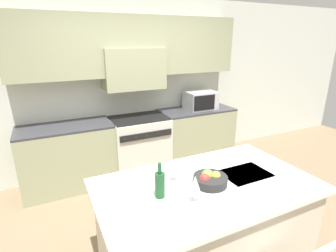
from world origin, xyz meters
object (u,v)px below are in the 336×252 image
(microwave, at_px, (201,100))
(wine_glass_far, at_px, (175,165))
(wine_bottle, at_px, (160,184))
(wine_glass_near, at_px, (195,184))
(range_stove, at_px, (139,146))
(fruit_bowl, at_px, (210,179))

(microwave, xyz_separation_m, wine_glass_far, (-1.47, -1.90, -0.04))
(wine_bottle, relative_size, wine_glass_near, 1.32)
(range_stove, distance_m, wine_bottle, 2.18)
(range_stove, xyz_separation_m, fruit_bowl, (-0.09, -2.05, 0.48))
(wine_bottle, distance_m, wine_glass_near, 0.28)
(range_stove, bearing_deg, microwave, 0.94)
(wine_bottle, xyz_separation_m, fruit_bowl, (0.46, -0.01, -0.07))
(microwave, bearing_deg, fruit_bowl, -120.58)
(microwave, relative_size, wine_bottle, 1.76)
(wine_glass_near, bearing_deg, range_stove, 81.34)
(wine_glass_far, bearing_deg, microwave, 52.33)
(microwave, relative_size, wine_glass_near, 2.32)
(range_stove, height_order, fruit_bowl, fruit_bowl)
(microwave, distance_m, wine_bottle, 2.66)
(range_stove, distance_m, microwave, 1.29)
(fruit_bowl, bearing_deg, wine_bottle, 178.64)
(microwave, height_order, wine_glass_near, microwave)
(wine_bottle, bearing_deg, fruit_bowl, -1.36)
(wine_bottle, height_order, wine_glass_far, wine_bottle)
(microwave, bearing_deg, wine_glass_near, -123.38)
(wine_glass_far, relative_size, fruit_bowl, 0.75)
(range_stove, xyz_separation_m, wine_bottle, (-0.55, -2.04, 0.54))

